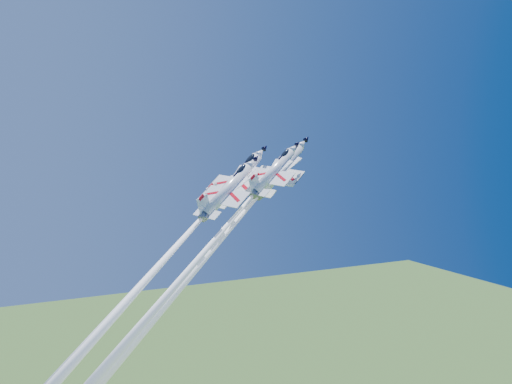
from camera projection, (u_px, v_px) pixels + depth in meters
name	position (u px, v px, depth m)	size (l,w,h in m)	color
jet_lead	(216.00, 245.00, 100.67)	(46.02, 20.33, 45.42)	white
jet_left	(178.00, 244.00, 101.69)	(42.39, 18.96, 41.49)	white
jet_right	(207.00, 249.00, 94.94)	(42.52, 18.59, 42.26)	white
jet_slot	(150.00, 276.00, 91.63)	(45.25, 19.86, 44.85)	white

